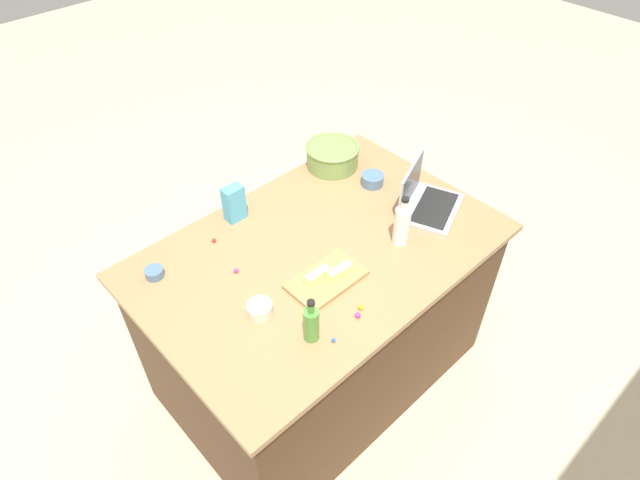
% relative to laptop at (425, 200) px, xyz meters
% --- Properties ---
extents(ground_plane, '(12.00, 12.00, 0.00)m').
position_rel_laptop_xyz_m(ground_plane, '(0.53, -0.13, -0.95)').
color(ground_plane, '#B7A88E').
extents(island_counter, '(1.52, 1.01, 0.90)m').
position_rel_laptop_xyz_m(island_counter, '(0.53, -0.13, -0.50)').
color(island_counter, '#4C331E').
rests_on(island_counter, ground).
extents(laptop, '(0.37, 0.33, 0.22)m').
position_rel_laptop_xyz_m(laptop, '(0.00, 0.00, 0.00)').
color(laptop, '#B7B7BC').
rests_on(laptop, island_counter).
extents(mixing_bowl_large, '(0.27, 0.27, 0.12)m').
position_rel_laptop_xyz_m(mixing_bowl_large, '(0.08, -0.53, 0.01)').
color(mixing_bowl_large, '#72934C').
rests_on(mixing_bowl_large, island_counter).
extents(bottle_vinegar, '(0.07, 0.07, 0.24)m').
position_rel_laptop_xyz_m(bottle_vinegar, '(0.25, 0.07, 0.05)').
color(bottle_vinegar, white).
rests_on(bottle_vinegar, island_counter).
extents(bottle_olive, '(0.06, 0.06, 0.20)m').
position_rel_laptop_xyz_m(bottle_olive, '(0.87, 0.18, 0.03)').
color(bottle_olive, '#4C8C38').
rests_on(bottle_olive, island_counter).
extents(cutting_board, '(0.31, 0.18, 0.02)m').
position_rel_laptop_xyz_m(cutting_board, '(0.64, 0.02, -0.04)').
color(cutting_board, '#AD7F4C').
rests_on(cutting_board, island_counter).
extents(butter_stick_left, '(0.11, 0.04, 0.04)m').
position_rel_laptop_xyz_m(butter_stick_left, '(0.67, -0.00, -0.01)').
color(butter_stick_left, '#F4E58C').
rests_on(butter_stick_left, cutting_board).
extents(butter_stick_right, '(0.11, 0.05, 0.04)m').
position_rel_laptop_xyz_m(butter_stick_right, '(0.59, 0.04, -0.01)').
color(butter_stick_right, '#F4E58C').
rests_on(butter_stick_right, cutting_board).
extents(ramekin_small, '(0.10, 0.10, 0.05)m').
position_rel_laptop_xyz_m(ramekin_small, '(0.93, -0.03, -0.02)').
color(ramekin_small, beige).
rests_on(ramekin_small, island_counter).
extents(ramekin_medium, '(0.11, 0.11, 0.05)m').
position_rel_laptop_xyz_m(ramekin_medium, '(0.04, -0.28, -0.02)').
color(ramekin_medium, slate).
rests_on(ramekin_medium, island_counter).
extents(ramekin_wide, '(0.07, 0.07, 0.04)m').
position_rel_laptop_xyz_m(ramekin_wide, '(1.12, -0.47, -0.03)').
color(ramekin_wide, slate).
rests_on(ramekin_wide, island_counter).
extents(candy_bag, '(0.09, 0.06, 0.17)m').
position_rel_laptop_xyz_m(candy_bag, '(0.67, -0.53, 0.04)').
color(candy_bag, '#4CA5CC').
rests_on(candy_bag, island_counter).
extents(candy_0, '(0.02, 0.02, 0.02)m').
position_rel_laptop_xyz_m(candy_0, '(0.87, -0.26, -0.04)').
color(candy_0, '#CC3399').
rests_on(candy_0, island_counter).
extents(candy_1, '(0.02, 0.02, 0.02)m').
position_rel_laptop_xyz_m(candy_1, '(0.68, 0.23, -0.04)').
color(candy_1, '#CC3399').
rests_on(candy_1, island_counter).
extents(candy_4, '(0.02, 0.02, 0.02)m').
position_rel_laptop_xyz_m(candy_4, '(0.83, -0.47, -0.04)').
color(candy_4, red).
rests_on(candy_4, island_counter).
extents(candy_5, '(0.02, 0.02, 0.02)m').
position_rel_laptop_xyz_m(candy_5, '(0.64, 0.21, -0.04)').
color(candy_5, yellow).
rests_on(candy_5, island_counter).
extents(candy_6, '(0.02, 0.02, 0.02)m').
position_rel_laptop_xyz_m(candy_6, '(-0.12, -0.15, -0.04)').
color(candy_6, orange).
rests_on(candy_6, island_counter).
extents(candy_7, '(0.02, 0.02, 0.02)m').
position_rel_laptop_xyz_m(candy_7, '(0.82, 0.25, -0.04)').
color(candy_7, blue).
rests_on(candy_7, island_counter).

